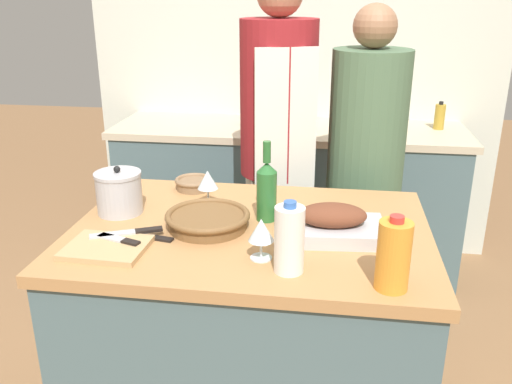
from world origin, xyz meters
TOP-DOWN VIEW (x-y plane):
  - kitchen_island at (0.00, 0.00)m, footprint 1.20×0.86m
  - back_counter at (0.00, 1.46)m, footprint 2.07×0.60m
  - back_wall at (0.00, 1.81)m, footprint 2.57×0.10m
  - roasting_pan at (0.27, -0.04)m, footprint 0.36×0.24m
  - wicker_basket at (-0.14, -0.02)m, footprint 0.29×0.29m
  - cutting_board at (-0.41, -0.24)m, footprint 0.25×0.20m
  - stock_pot at (-0.49, 0.06)m, footprint 0.17×0.17m
  - mixing_bowl at (-0.28, 0.34)m, footprint 0.15×0.15m
  - juice_jug at (0.43, -0.34)m, footprint 0.09×0.09m
  - milk_jug at (0.15, -0.28)m, footprint 0.09×0.09m
  - wine_bottle_green at (0.04, 0.07)m, footprint 0.07×0.07m
  - wine_glass_left at (-0.19, 0.18)m, footprint 0.08×0.08m
  - wine_glass_right at (0.07, -0.22)m, footprint 0.08×0.08m
  - knife_chef at (-0.37, -0.14)m, footprint 0.22×0.12m
  - knife_paring at (-0.32, -0.13)m, footprint 0.19×0.06m
  - knife_bread at (-0.38, -0.20)m, footprint 0.15×0.08m
  - stand_mixer at (-0.17, 1.51)m, footprint 0.18×0.14m
  - condiment_bottle_tall at (0.50, 1.52)m, footprint 0.06×0.06m
  - condiment_bottle_short at (0.87, 1.54)m, footprint 0.06×0.06m
  - person_cook_aproned at (0.01, 0.78)m, footprint 0.36×0.38m
  - person_cook_guest at (0.41, 0.76)m, footprint 0.35×0.35m

SIDE VIEW (x-z plane):
  - back_counter at x=0.00m, z-range 0.00..0.90m
  - kitchen_island at x=0.00m, z-range 0.00..0.90m
  - person_cook_guest at x=0.41m, z-range 0.08..1.69m
  - knife_paring at x=-0.32m, z-range 0.90..0.91m
  - cutting_board at x=-0.41m, z-range 0.90..0.92m
  - knife_chef at x=-0.37m, z-range 0.92..0.93m
  - knife_bread at x=-0.38m, z-range 0.92..0.93m
  - mixing_bowl at x=-0.28m, z-range 0.90..0.95m
  - wicker_basket at x=-0.14m, z-range 0.90..0.96m
  - roasting_pan at x=0.27m, z-range 0.89..1.00m
  - condiment_bottle_tall at x=0.50m, z-range 0.89..1.03m
  - person_cook_aproned at x=0.01m, z-range 0.10..1.84m
  - condiment_bottle_short at x=0.87m, z-range 0.89..1.05m
  - stock_pot at x=-0.49m, z-range 0.89..1.06m
  - wine_glass_right at x=0.07m, z-range 0.93..1.05m
  - wine_glass_left at x=-0.19m, z-range 0.93..1.06m
  - juice_jug at x=0.43m, z-range 0.89..1.10m
  - milk_jug at x=0.15m, z-range 0.89..1.11m
  - wine_bottle_green at x=0.04m, z-range 0.87..1.15m
  - stand_mixer at x=-0.17m, z-range 0.87..1.19m
  - back_wall at x=0.00m, z-range 0.00..2.55m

